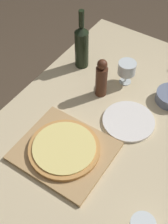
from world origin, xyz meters
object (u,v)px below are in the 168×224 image
Objects in this scene: wine_bottle at (82,45)px; wine_glass at (127,69)px; pepper_mill at (101,79)px; pizza at (64,148)px.

wine_bottle is 2.61× the size of wine_glass.
wine_glass is (0.06, 0.14, -0.01)m from pepper_mill.
wine_glass is at bearing 89.10° from pizza.
wine_bottle reaches higher than pizza.
wine_bottle is at bearing 116.28° from pizza.
pepper_mill is 0.15m from wine_glass.
wine_glass is (0.01, 0.52, 0.06)m from pizza.
pizza is at bearing -90.90° from wine_glass.
pepper_mill reaches higher than wine_glass.
pizza is 0.39m from pepper_mill.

